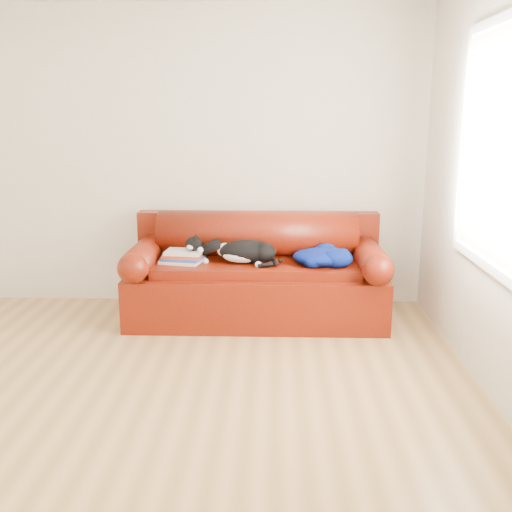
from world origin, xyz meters
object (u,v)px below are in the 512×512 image
(cat, at_px, (246,252))
(blanket, at_px, (321,256))
(sofa_base, at_px, (257,291))
(book_stack, at_px, (183,257))

(cat, relative_size, blanket, 1.23)
(cat, bearing_deg, sofa_base, 58.75)
(sofa_base, relative_size, cat, 3.34)
(cat, bearing_deg, blanket, 14.62)
(book_stack, bearing_deg, cat, -0.63)
(blanket, bearing_deg, book_stack, 178.51)
(sofa_base, bearing_deg, cat, -138.08)
(cat, height_order, blanket, cat)
(book_stack, bearing_deg, sofa_base, 6.67)
(sofa_base, xyz_separation_m, cat, (-0.08, -0.08, 0.35))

